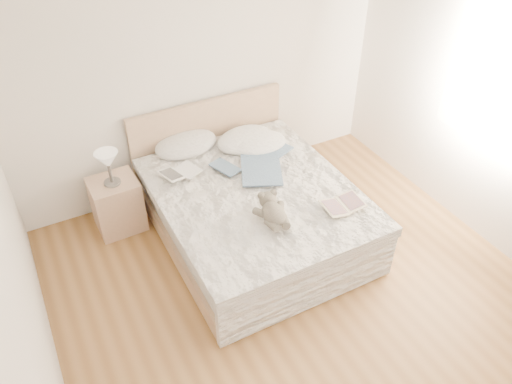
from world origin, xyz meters
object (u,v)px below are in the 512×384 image
table_lamp (108,162)px  childrens_book (343,205)px  bed (251,209)px  teddy_bear (274,220)px  photo_book (180,173)px  nightstand (117,204)px

table_lamp → childrens_book: 2.17m
bed → table_lamp: bearing=148.8°
table_lamp → teddy_bear: (1.04, -1.26, -0.16)m
photo_book → childrens_book: bearing=-63.6°
bed → childrens_book: bearing=-50.4°
teddy_bear → bed: bearing=87.1°
photo_book → childrens_book: same height
bed → photo_book: bed is taller
bed → table_lamp: bed is taller
childrens_book → photo_book: bearing=138.4°
photo_book → teddy_bear: bearing=-84.3°
bed → photo_book: 0.77m
nightstand → photo_book: bearing=-23.5°
nightstand → photo_book: 0.74m
table_lamp → photo_book: table_lamp is taller
nightstand → table_lamp: (-0.00, -0.02, 0.53)m
nightstand → photo_book: (0.60, -0.26, 0.35)m
photo_book → teddy_bear: size_ratio=0.98×
bed → nightstand: (-1.13, 0.70, -0.03)m
bed → table_lamp: size_ratio=6.20×
photo_book → childrens_book: size_ratio=0.93×
childrens_book → nightstand: bearing=144.9°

